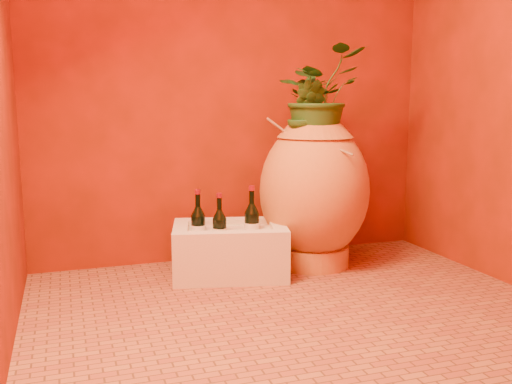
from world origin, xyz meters
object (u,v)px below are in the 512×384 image
object	(u,v)px
amphora	(314,189)
wine_bottle_b	(252,225)
wine_bottle_a	(220,231)
stone_basin	(230,251)
wall_tap	(307,117)
wine_bottle_c	(198,228)

from	to	relation	value
amphora	wine_bottle_b	distance (m)	0.45
amphora	wine_bottle_a	distance (m)	0.64
stone_basin	wine_bottle_b	distance (m)	0.19
stone_basin	amphora	bearing A→B (deg)	3.74
wine_bottle_b	wall_tap	world-z (taller)	wall_tap
stone_basin	wall_tap	bearing A→B (deg)	27.17
amphora	stone_basin	world-z (taller)	amphora
amphora	wall_tap	distance (m)	0.51
stone_basin	wine_bottle_c	xyz separation A→B (m)	(-0.17, 0.03, 0.14)
stone_basin	wine_bottle_c	distance (m)	0.23
wine_bottle_b	wine_bottle_c	world-z (taller)	wine_bottle_b
wine_bottle_b	wall_tap	size ratio (longest dim) A/B	2.38
wine_bottle_a	wall_tap	distance (m)	0.98
stone_basin	wine_bottle_b	size ratio (longest dim) A/B	2.01
amphora	wine_bottle_a	size ratio (longest dim) A/B	2.86
wine_bottle_b	amphora	bearing A→B (deg)	9.06
wine_bottle_b	stone_basin	bearing A→B (deg)	165.73
stone_basin	wine_bottle_a	world-z (taller)	wine_bottle_a
amphora	wine_bottle_c	world-z (taller)	amphora
wine_bottle_a	wine_bottle_c	bearing A→B (deg)	137.38
wine_bottle_c	wall_tap	bearing A→B (deg)	19.47
stone_basin	wine_bottle_a	distance (m)	0.17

